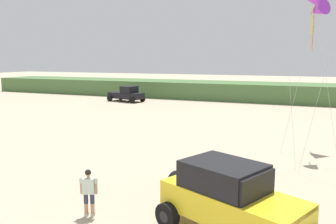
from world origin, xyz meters
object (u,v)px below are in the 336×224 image
jeep (230,198)px  kite_pink_ribbon (317,10)px  kite_purple_stunt (316,2)px  distant_pickup (127,94)px  person_watching (89,190)px

jeep → kite_pink_ribbon: kite_pink_ribbon is taller
kite_pink_ribbon → kite_purple_stunt: bearing=-92.2°
distant_pickup → kite_purple_stunt: bearing=-38.1°
jeep → person_watching: 4.79m
jeep → kite_purple_stunt: (1.95, 11.45, 7.28)m
person_watching → kite_purple_stunt: 15.66m
kite_pink_ribbon → jeep: bearing=-98.5°
person_watching → distant_pickup: size_ratio=0.34×
person_watching → distant_pickup: 32.65m
person_watching → distant_pickup: (-15.00, 29.01, 0.00)m
person_watching → kite_purple_stunt: bearing=60.8°
kite_pink_ribbon → distant_pickup: bearing=145.7°
kite_purple_stunt → kite_pink_ribbon: bearing=87.8°
kite_purple_stunt → distant_pickup: bearing=141.9°
jeep → kite_purple_stunt: kite_purple_stunt is taller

